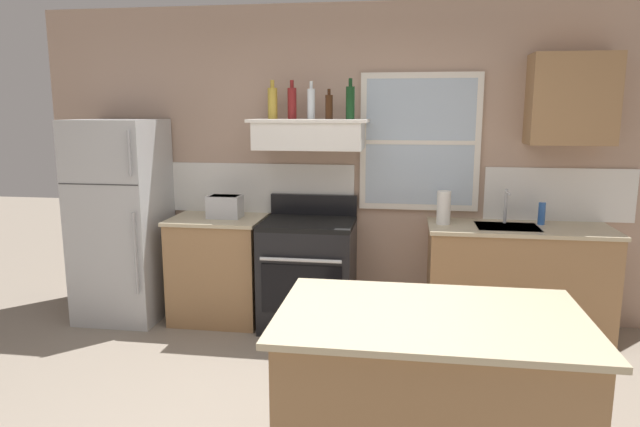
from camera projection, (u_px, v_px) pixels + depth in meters
back_wall at (347, 164)px, 4.93m from camera, size 5.40×0.11×2.70m
refrigerator at (122, 220)px, 4.93m from camera, size 0.70×0.72×1.74m
counter_left_of_stove at (219, 268)px, 4.94m from camera, size 0.79×0.63×0.91m
toaster at (225, 206)px, 4.83m from camera, size 0.30×0.20×0.19m
stove_range at (308, 273)px, 4.78m from camera, size 0.76×0.69×1.09m
range_hood_shelf at (310, 134)px, 4.67m from camera, size 0.96×0.52×0.24m
bottle_champagne_gold_foil at (273, 103)px, 4.70m from camera, size 0.08×0.08×0.32m
bottle_red_label_wine at (292, 103)px, 4.68m from camera, size 0.07×0.07×0.31m
bottle_clear_tall at (311, 103)px, 4.65m from camera, size 0.06×0.06×0.31m
bottle_brown_stout at (329, 106)px, 4.59m from camera, size 0.06×0.06×0.24m
bottle_dark_green_wine at (350, 102)px, 4.54m from camera, size 0.07×0.07×0.32m
counter_right_with_sink at (516, 281)px, 4.57m from camera, size 1.43×0.63×0.91m
sink_faucet at (506, 202)px, 4.56m from camera, size 0.03×0.17×0.28m
paper_towel_roll at (444, 208)px, 4.55m from camera, size 0.11×0.11×0.27m
dish_soap_bottle at (542, 214)px, 4.54m from camera, size 0.06×0.06×0.18m
kitchen_island at (427, 405)px, 2.66m from camera, size 1.40×0.90×0.91m
upper_cabinet_right at (572, 99)px, 4.39m from camera, size 0.64×0.32×0.70m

